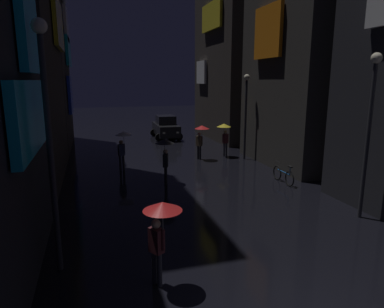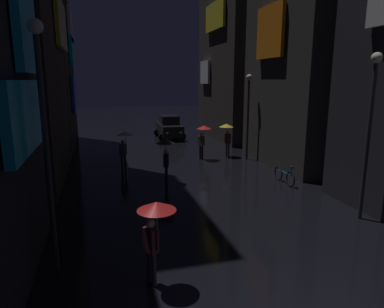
# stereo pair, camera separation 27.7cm
# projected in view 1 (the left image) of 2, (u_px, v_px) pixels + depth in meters

# --- Properties ---
(building_left_far) EXTENTS (4.25, 8.10, 14.74)m
(building_left_far) POSITION_uv_depth(u_px,v_px,m) (34.00, 42.00, 23.51)
(building_left_far) COLOR #2D2826
(building_left_far) RESTS_ON ground
(building_right_far) EXTENTS (4.25, 8.58, 13.11)m
(building_right_far) POSITION_uv_depth(u_px,v_px,m) (233.00, 58.00, 28.05)
(building_right_far) COLOR #2D2826
(building_right_far) RESTS_ON ground
(pedestrian_far_right_black) EXTENTS (0.90, 0.90, 2.12)m
(pedestrian_far_right_black) POSITION_uv_depth(u_px,v_px,m) (165.00, 149.00, 15.90)
(pedestrian_far_right_black) COLOR black
(pedestrian_far_right_black) RESTS_ON ground
(pedestrian_foreground_left_yellow) EXTENTS (0.90, 0.90, 2.12)m
(pedestrian_foreground_left_yellow) POSITION_uv_depth(u_px,v_px,m) (224.00, 131.00, 21.69)
(pedestrian_foreground_left_yellow) COLOR #2D2D38
(pedestrian_foreground_left_yellow) RESTS_ON ground
(pedestrian_near_crossing_red) EXTENTS (0.90, 0.90, 2.12)m
(pedestrian_near_crossing_red) POSITION_uv_depth(u_px,v_px,m) (160.00, 220.00, 7.79)
(pedestrian_near_crossing_red) COLOR #2D2D38
(pedestrian_near_crossing_red) RESTS_ON ground
(pedestrian_midstreet_left_red) EXTENTS (0.90, 0.90, 2.12)m
(pedestrian_midstreet_left_red) POSITION_uv_depth(u_px,v_px,m) (201.00, 133.00, 20.82)
(pedestrian_midstreet_left_red) COLOR black
(pedestrian_midstreet_left_red) RESTS_ON ground
(pedestrian_foreground_right_clear) EXTENTS (0.90, 0.90, 2.12)m
(pedestrian_foreground_right_clear) POSITION_uv_depth(u_px,v_px,m) (123.00, 140.00, 18.31)
(pedestrian_foreground_right_clear) COLOR #2D2D38
(pedestrian_foreground_right_clear) RESTS_ON ground
(bicycle_parked_at_storefront) EXTENTS (0.12, 1.82, 0.96)m
(bicycle_parked_at_storefront) POSITION_uv_depth(u_px,v_px,m) (283.00, 175.00, 16.24)
(bicycle_parked_at_storefront) COLOR black
(bicycle_parked_at_storefront) RESTS_ON ground
(car_distant) EXTENTS (2.32, 4.18, 1.92)m
(car_distant) POSITION_uv_depth(u_px,v_px,m) (166.00, 127.00, 28.73)
(car_distant) COLOR black
(car_distant) RESTS_ON ground
(streetlamp_left_near) EXTENTS (0.36, 0.36, 6.16)m
(streetlamp_left_near) POSITION_uv_depth(u_px,v_px,m) (48.00, 123.00, 8.07)
(streetlamp_left_near) COLOR #2D2D33
(streetlamp_left_near) RESTS_ON ground
(streetlamp_right_near) EXTENTS (0.36, 0.36, 5.68)m
(streetlamp_right_near) POSITION_uv_depth(u_px,v_px,m) (370.00, 118.00, 11.50)
(streetlamp_right_near) COLOR #2D2D33
(streetlamp_right_near) RESTS_ON ground
(streetlamp_right_far) EXTENTS (0.36, 0.36, 5.15)m
(streetlamp_right_far) POSITION_uv_depth(u_px,v_px,m) (246.00, 106.00, 20.63)
(streetlamp_right_far) COLOR #2D2D33
(streetlamp_right_far) RESTS_ON ground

